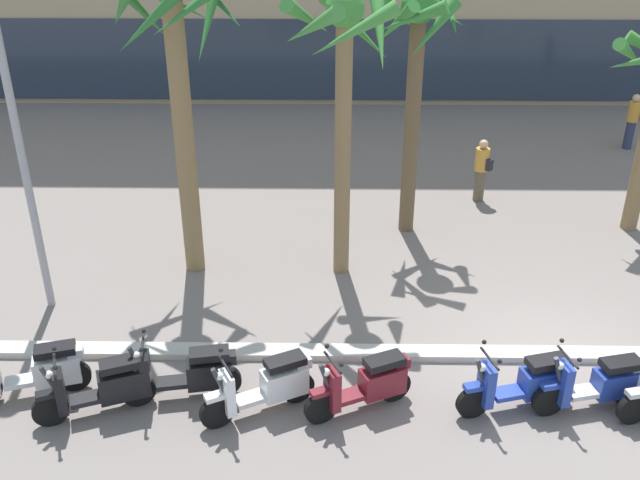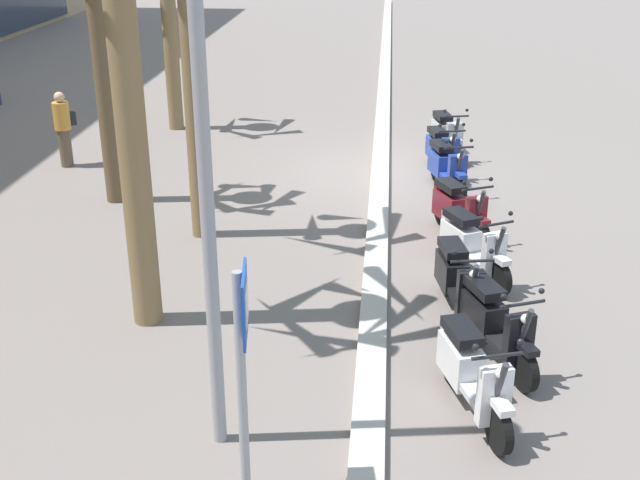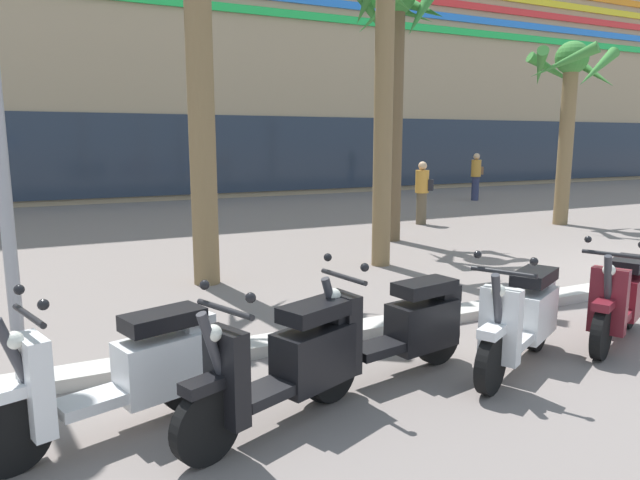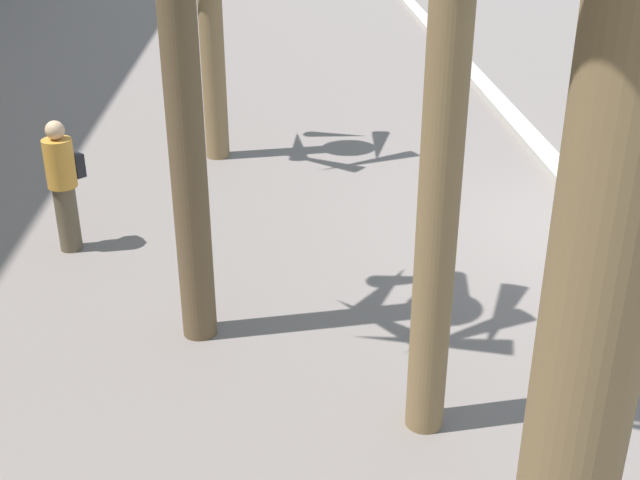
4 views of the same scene
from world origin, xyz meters
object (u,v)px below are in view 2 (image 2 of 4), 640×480
(scooter_maroon_mid_centre, at_px, (458,210))
(scooter_black_mid_front, at_px, (457,279))
(scooter_silver_lead_nearest, at_px, (446,134))
(scooter_white_far_back, at_px, (470,371))
(scooter_blue_mid_rear, at_px, (441,150))
(street_lamp, at_px, (200,83))
(scooter_black_gap_after_mid, at_px, (493,323))
(pedestrian_strolling_near_curb, at_px, (63,127))
(scooter_white_second_in_line, at_px, (470,245))
(scooter_blue_last_in_row, at_px, (446,166))
(crossing_sign, at_px, (243,365))

(scooter_maroon_mid_centre, bearing_deg, scooter_black_mid_front, 175.63)
(scooter_silver_lead_nearest, bearing_deg, scooter_white_far_back, 178.16)
(scooter_blue_mid_rear, relative_size, street_lamp, 0.30)
(scooter_black_gap_after_mid, bearing_deg, pedestrian_strolling_near_curb, 48.84)
(scooter_white_far_back, xyz_separation_m, scooter_black_mid_front, (2.34, -0.02, -0.00))
(scooter_black_mid_front, distance_m, scooter_silver_lead_nearest, 7.36)
(scooter_silver_lead_nearest, height_order, pedestrian_strolling_near_curb, pedestrian_strolling_near_curb)
(scooter_maroon_mid_centre, bearing_deg, scooter_white_second_in_line, -177.10)
(pedestrian_strolling_near_curb, bearing_deg, scooter_silver_lead_nearest, -79.38)
(street_lamp, bearing_deg, scooter_white_second_in_line, -34.07)
(scooter_black_mid_front, bearing_deg, scooter_blue_last_in_row, -1.70)
(crossing_sign, height_order, pedestrian_strolling_near_curb, crossing_sign)
(scooter_silver_lead_nearest, xyz_separation_m, pedestrian_strolling_near_curb, (-1.50, 8.02, 0.38))
(scooter_black_mid_front, bearing_deg, crossing_sign, 151.61)
(scooter_white_second_in_line, height_order, crossing_sign, crossing_sign)
(scooter_black_mid_front, distance_m, pedestrian_strolling_near_curb, 9.71)
(scooter_maroon_mid_centre, xyz_separation_m, crossing_sign, (-6.77, 2.41, 1.05))
(scooter_white_second_in_line, distance_m, scooter_blue_mid_rear, 4.96)
(scooter_blue_last_in_row, bearing_deg, scooter_blue_mid_rear, 1.35)
(scooter_silver_lead_nearest, height_order, street_lamp, street_lamp)
(scooter_maroon_mid_centre, xyz_separation_m, street_lamp, (-5.84, 2.87, 3.30))
(scooter_black_gap_after_mid, distance_m, pedestrian_strolling_near_curb, 10.75)
(scooter_maroon_mid_centre, distance_m, pedestrian_strolling_near_curb, 8.55)
(scooter_white_second_in_line, xyz_separation_m, scooter_maroon_mid_centre, (1.48, 0.08, -0.01))
(scooter_white_far_back, xyz_separation_m, pedestrian_strolling_near_curb, (8.19, 7.71, 0.38))
(scooter_black_mid_front, xyz_separation_m, street_lamp, (-3.15, 2.66, 3.30))
(scooter_white_second_in_line, relative_size, scooter_silver_lead_nearest, 0.92)
(scooter_white_far_back, bearing_deg, scooter_maroon_mid_centre, -2.60)
(scooter_blue_mid_rear, bearing_deg, street_lamp, 163.34)
(scooter_silver_lead_nearest, relative_size, street_lamp, 0.30)
(scooter_blue_mid_rear, distance_m, crossing_sign, 10.56)
(scooter_black_gap_after_mid, bearing_deg, scooter_blue_last_in_row, 1.84)
(scooter_white_second_in_line, bearing_deg, pedestrian_strolling_near_curb, 59.89)
(scooter_black_mid_front, height_order, pedestrian_strolling_near_curb, pedestrian_strolling_near_curb)
(scooter_blue_last_in_row, distance_m, street_lamp, 9.27)
(scooter_blue_mid_rear, bearing_deg, pedestrian_strolling_near_curb, 92.27)
(scooter_blue_last_in_row, bearing_deg, scooter_black_gap_after_mid, -178.16)
(scooter_blue_last_in_row, bearing_deg, crossing_sign, 165.54)
(scooter_white_far_back, distance_m, crossing_sign, 2.98)
(scooter_black_mid_front, distance_m, scooter_white_second_in_line, 1.24)
(scooter_blue_last_in_row, distance_m, scooter_blue_mid_rear, 1.11)
(scooter_silver_lead_nearest, bearing_deg, scooter_blue_last_in_row, 176.55)
(scooter_black_mid_front, xyz_separation_m, scooter_maroon_mid_centre, (2.69, -0.21, 0.00))
(scooter_white_far_back, relative_size, scooter_blue_last_in_row, 0.97)
(scooter_black_mid_front, bearing_deg, scooter_white_second_in_line, -13.11)
(scooter_white_second_in_line, xyz_separation_m, crossing_sign, (-5.28, 2.49, 1.04))
(scooter_blue_last_in_row, xyz_separation_m, street_lamp, (-8.20, 2.81, 3.30))
(scooter_black_gap_after_mid, relative_size, crossing_sign, 0.71)
(scooter_black_gap_after_mid, xyz_separation_m, street_lamp, (-1.93, 3.01, 3.29))
(scooter_white_far_back, bearing_deg, scooter_blue_last_in_row, -1.34)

